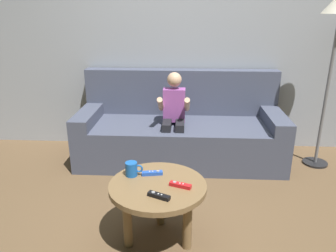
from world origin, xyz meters
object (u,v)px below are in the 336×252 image
person_seated_on_couch (174,114)px  coffee_table (158,193)px  game_remote_black_center (159,196)px  couch (180,131)px  coffee_mug (132,169)px  game_remote_blue_near_edge (152,173)px  game_remote_red_far_corner (180,185)px

person_seated_on_couch → coffee_table: bearing=-92.9°
coffee_table → game_remote_black_center: 0.19m
game_remote_black_center → person_seated_on_couch: bearing=88.4°
couch → game_remote_black_center: bearing=-93.7°
couch → coffee_mug: bearing=-103.6°
game_remote_blue_near_edge → game_remote_red_far_corner: (0.19, -0.15, 0.00)m
coffee_table → game_remote_red_far_corner: (0.14, -0.03, 0.08)m
coffee_table → game_remote_red_far_corner: 0.17m
game_remote_red_far_corner → coffee_mug: size_ratio=1.22×
game_remote_red_far_corner → coffee_mug: bearing=158.0°
game_remote_blue_near_edge → game_remote_red_far_corner: 0.24m
game_remote_red_far_corner → game_remote_blue_near_edge: bearing=142.1°
couch → game_remote_red_far_corner: (0.03, -1.37, 0.15)m
couch → game_remote_black_center: size_ratio=14.31×
person_seated_on_couch → game_remote_black_center: person_seated_on_couch is taller
game_remote_blue_near_edge → coffee_mug: coffee_mug is taller
couch → person_seated_on_couch: person_seated_on_couch is taller
person_seated_on_couch → game_remote_red_far_corner: bearing=-85.8°
person_seated_on_couch → coffee_table: person_seated_on_couch is taller
person_seated_on_couch → game_remote_red_far_corner: size_ratio=6.40×
coffee_table → game_remote_black_center: (0.02, -0.17, 0.08)m
person_seated_on_couch → coffee_table: 1.17m
coffee_table → game_remote_blue_near_edge: size_ratio=4.35×
coffee_table → game_remote_blue_near_edge: bearing=112.0°
game_remote_blue_near_edge → couch: bearing=82.3°
game_remote_blue_near_edge → game_remote_red_far_corner: size_ratio=1.00×
coffee_table → game_remote_black_center: bearing=-82.8°
coffee_table → person_seated_on_couch: bearing=87.1°
game_remote_black_center → game_remote_blue_near_edge: bearing=103.5°
game_remote_red_far_corner → coffee_mug: (-0.33, 0.13, 0.04)m
game_remote_black_center → game_remote_red_far_corner: bearing=46.7°
game_remote_black_center → game_remote_red_far_corner: same height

